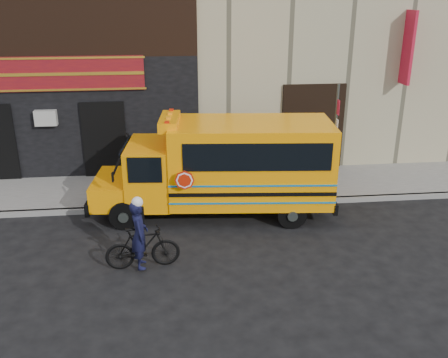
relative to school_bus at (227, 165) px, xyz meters
name	(u,v)px	position (x,y,z in m)	size (l,w,h in m)	color
ground	(213,250)	(-0.60, -2.15, -1.51)	(120.00, 120.00, 0.00)	black
curb	(205,205)	(-0.60, 0.45, -1.43)	(40.00, 0.20, 0.15)	gray
sidewalk	(202,187)	(-0.60, 1.95, -1.43)	(40.00, 3.00, 0.15)	#63615C
school_bus	(227,165)	(0.00, 0.00, 0.00)	(7.06, 2.74, 2.92)	black
sign_pole	(335,137)	(3.43, 0.97, 0.44)	(0.08, 0.31, 3.56)	#48504C
bicycle	(143,247)	(-2.30, -2.81, -0.99)	(0.49, 1.74, 1.05)	black
cyclist	(140,236)	(-2.35, -2.84, -0.68)	(0.61, 0.40, 1.66)	black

